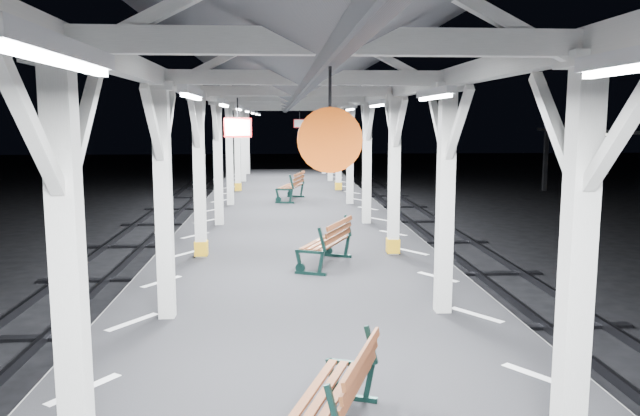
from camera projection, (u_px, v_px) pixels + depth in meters
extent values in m
plane|color=black|center=(302.00, 334.00, 11.18)|extent=(120.00, 120.00, 0.00)
cube|color=black|center=(302.00, 307.00, 11.11)|extent=(6.00, 50.00, 1.00)
cube|color=silver|center=(162.00, 282.00, 10.88)|extent=(1.00, 48.00, 0.01)
cube|color=silver|center=(438.00, 277.00, 11.20)|extent=(1.00, 48.00, 0.01)
cube|color=#2D2D33|center=(47.00, 335.00, 10.87)|extent=(0.08, 60.00, 0.16)
cube|color=black|center=(15.00, 339.00, 10.85)|extent=(2.20, 0.22, 0.06)
cube|color=#2D2D33|center=(543.00, 324.00, 11.46)|extent=(0.08, 60.00, 0.16)
cube|color=#2D2D33|center=(601.00, 323.00, 11.53)|extent=(0.08, 60.00, 0.16)
cube|color=black|center=(572.00, 326.00, 11.50)|extent=(2.20, 0.22, 0.06)
cube|color=silver|center=(69.00, 279.00, 4.76)|extent=(0.22, 0.22, 3.20)
cube|color=silver|center=(56.00, 56.00, 4.52)|extent=(0.40, 0.40, 0.12)
cube|color=silver|center=(83.00, 126.00, 5.14)|extent=(0.10, 0.99, 0.99)
cube|color=silver|center=(31.00, 128.00, 4.05)|extent=(0.10, 0.99, 0.99)
cube|color=silver|center=(164.00, 207.00, 8.71)|extent=(0.22, 0.22, 3.20)
cube|color=silver|center=(159.00, 86.00, 8.48)|extent=(0.40, 0.40, 0.12)
cube|color=silver|center=(168.00, 124.00, 9.09)|extent=(0.10, 0.99, 0.99)
cube|color=silver|center=(153.00, 124.00, 8.00)|extent=(0.10, 0.99, 0.99)
cube|color=silver|center=(199.00, 180.00, 12.66)|extent=(0.22, 0.22, 3.20)
cube|color=silver|center=(197.00, 97.00, 12.43)|extent=(0.40, 0.40, 0.12)
cube|color=gold|center=(201.00, 248.00, 12.86)|extent=(0.26, 0.26, 0.30)
cube|color=silver|center=(201.00, 123.00, 13.04)|extent=(0.10, 0.99, 0.99)
cube|color=silver|center=(194.00, 123.00, 11.96)|extent=(0.10, 0.99, 0.99)
cube|color=silver|center=(218.00, 165.00, 16.61)|extent=(0.22, 0.22, 3.20)
cube|color=silver|center=(217.00, 102.00, 16.38)|extent=(0.40, 0.40, 0.12)
cube|color=silver|center=(219.00, 122.00, 16.99)|extent=(0.10, 0.99, 0.99)
cube|color=silver|center=(215.00, 122.00, 15.91)|extent=(0.10, 0.99, 0.99)
cube|color=silver|center=(230.00, 157.00, 20.56)|extent=(0.22, 0.22, 3.20)
cube|color=silver|center=(229.00, 106.00, 20.33)|extent=(0.40, 0.40, 0.12)
cube|color=silver|center=(230.00, 122.00, 20.95)|extent=(0.10, 0.99, 0.99)
cube|color=silver|center=(228.00, 122.00, 19.86)|extent=(0.10, 0.99, 0.99)
cube|color=silver|center=(237.00, 151.00, 24.51)|extent=(0.22, 0.22, 3.20)
cube|color=silver|center=(237.00, 108.00, 24.28)|extent=(0.40, 0.40, 0.12)
cube|color=gold|center=(238.00, 187.00, 24.71)|extent=(0.26, 0.26, 0.30)
cube|color=silver|center=(238.00, 121.00, 24.90)|extent=(0.10, 0.99, 0.99)
cube|color=silver|center=(236.00, 121.00, 23.81)|extent=(0.10, 0.99, 0.99)
cube|color=silver|center=(243.00, 147.00, 28.47)|extent=(0.22, 0.22, 3.20)
cube|color=silver|center=(242.00, 110.00, 28.23)|extent=(0.40, 0.40, 0.12)
cube|color=silver|center=(243.00, 121.00, 28.85)|extent=(0.10, 0.99, 0.99)
cube|color=silver|center=(242.00, 121.00, 27.76)|extent=(0.10, 0.99, 0.99)
cube|color=silver|center=(247.00, 143.00, 32.42)|extent=(0.22, 0.22, 3.20)
cube|color=silver|center=(247.00, 111.00, 32.19)|extent=(0.40, 0.40, 0.12)
cube|color=silver|center=(247.00, 121.00, 32.80)|extent=(0.10, 0.99, 0.99)
cube|color=silver|center=(246.00, 121.00, 31.71)|extent=(0.10, 0.99, 0.99)
cube|color=silver|center=(577.00, 270.00, 5.02)|extent=(0.22, 0.22, 3.20)
cube|color=silver|center=(589.00, 60.00, 4.79)|extent=(0.40, 0.40, 0.12)
cube|color=silver|center=(554.00, 126.00, 5.40)|extent=(0.10, 0.99, 0.99)
cube|color=silver|center=(624.00, 128.00, 4.32)|extent=(0.10, 0.99, 0.99)
cube|color=silver|center=(445.00, 204.00, 8.97)|extent=(0.22, 0.22, 3.20)
cube|color=silver|center=(448.00, 87.00, 8.74)|extent=(0.40, 0.40, 0.12)
cube|color=silver|center=(438.00, 123.00, 9.35)|extent=(0.10, 0.99, 0.99)
cube|color=silver|center=(459.00, 124.00, 8.27)|extent=(0.10, 0.99, 0.99)
cube|color=silver|center=(394.00, 178.00, 12.92)|extent=(0.22, 0.22, 3.20)
cube|color=silver|center=(395.00, 97.00, 12.69)|extent=(0.40, 0.40, 0.12)
cube|color=gold|center=(393.00, 246.00, 13.12)|extent=(0.26, 0.26, 0.30)
cube|color=silver|center=(390.00, 122.00, 13.31)|extent=(0.10, 0.99, 0.99)
cube|color=silver|center=(400.00, 123.00, 12.22)|extent=(0.10, 0.99, 0.99)
cube|color=silver|center=(367.00, 165.00, 16.88)|extent=(0.22, 0.22, 3.20)
cube|color=silver|center=(368.00, 103.00, 16.64)|extent=(0.40, 0.40, 0.12)
cube|color=silver|center=(365.00, 122.00, 17.26)|extent=(0.10, 0.99, 0.99)
cube|color=silver|center=(370.00, 122.00, 16.17)|extent=(0.10, 0.99, 0.99)
cube|color=silver|center=(350.00, 156.00, 20.83)|extent=(0.22, 0.22, 3.20)
cube|color=silver|center=(350.00, 106.00, 20.59)|extent=(0.40, 0.40, 0.12)
cube|color=silver|center=(348.00, 122.00, 21.21)|extent=(0.10, 0.99, 0.99)
cube|color=silver|center=(352.00, 122.00, 20.12)|extent=(0.10, 0.99, 0.99)
cube|color=silver|center=(339.00, 151.00, 24.78)|extent=(0.22, 0.22, 3.20)
cube|color=silver|center=(339.00, 108.00, 24.55)|extent=(0.40, 0.40, 0.12)
cube|color=gold|center=(338.00, 186.00, 24.98)|extent=(0.26, 0.26, 0.30)
cube|color=silver|center=(337.00, 121.00, 25.16)|extent=(0.10, 0.99, 0.99)
cube|color=silver|center=(340.00, 121.00, 24.07)|extent=(0.10, 0.99, 0.99)
cube|color=silver|center=(330.00, 146.00, 28.73)|extent=(0.22, 0.22, 3.20)
cube|color=silver|center=(330.00, 110.00, 28.50)|extent=(0.40, 0.40, 0.12)
cube|color=silver|center=(329.00, 121.00, 29.11)|extent=(0.10, 0.99, 0.99)
cube|color=silver|center=(331.00, 121.00, 28.03)|extent=(0.10, 0.99, 0.99)
cube|color=silver|center=(324.00, 143.00, 32.68)|extent=(0.22, 0.22, 3.20)
cube|color=silver|center=(324.00, 111.00, 32.45)|extent=(0.40, 0.40, 0.12)
cube|color=silver|center=(323.00, 121.00, 33.06)|extent=(0.10, 0.99, 0.99)
cube|color=silver|center=(325.00, 121.00, 31.98)|extent=(0.10, 0.99, 0.99)
cube|color=silver|center=(182.00, 85.00, 10.43)|extent=(0.18, 48.00, 0.24)
cube|color=silver|center=(417.00, 86.00, 10.70)|extent=(0.18, 48.00, 0.24)
cube|color=silver|center=(330.00, 42.00, 4.64)|extent=(4.20, 0.14, 0.20)
cube|color=silver|center=(306.00, 78.00, 8.59)|extent=(4.20, 0.14, 0.20)
cube|color=silver|center=(297.00, 91.00, 12.54)|extent=(4.20, 0.14, 0.20)
cube|color=silver|center=(293.00, 98.00, 16.49)|extent=(4.20, 0.14, 0.20)
cube|color=silver|center=(290.00, 102.00, 20.45)|extent=(4.20, 0.14, 0.20)
cube|color=silver|center=(288.00, 105.00, 24.40)|extent=(4.20, 0.14, 0.20)
cube|color=silver|center=(287.00, 107.00, 28.35)|extent=(4.20, 0.14, 0.20)
cube|color=silver|center=(286.00, 109.00, 32.30)|extent=(4.20, 0.14, 0.20)
cube|color=silver|center=(301.00, 30.00, 10.44)|extent=(0.16, 48.00, 0.20)
cube|color=#46484D|center=(223.00, 52.00, 10.40)|extent=(2.80, 49.00, 1.45)
cube|color=#46484D|center=(377.00, 54.00, 10.58)|extent=(2.80, 49.00, 1.45)
cube|color=silver|center=(61.00, 48.00, 2.62)|extent=(0.10, 1.35, 0.08)
cube|color=white|center=(62.00, 60.00, 2.62)|extent=(0.05, 1.25, 0.05)
cube|color=silver|center=(192.00, 91.00, 6.57)|extent=(0.10, 1.35, 0.08)
cube|color=white|center=(192.00, 96.00, 6.57)|extent=(0.05, 1.25, 0.05)
cube|color=silver|center=(224.00, 102.00, 10.52)|extent=(0.10, 1.35, 0.08)
cube|color=white|center=(224.00, 105.00, 10.53)|extent=(0.05, 1.25, 0.05)
cube|color=silver|center=(239.00, 107.00, 14.47)|extent=(0.10, 1.35, 0.08)
cube|color=white|center=(239.00, 109.00, 14.48)|extent=(0.05, 1.25, 0.05)
cube|color=silver|center=(247.00, 110.00, 18.42)|extent=(0.10, 1.35, 0.08)
cube|color=white|center=(247.00, 112.00, 18.43)|extent=(0.05, 1.25, 0.05)
cube|color=silver|center=(253.00, 112.00, 22.38)|extent=(0.10, 1.35, 0.08)
cube|color=white|center=(253.00, 113.00, 22.38)|extent=(0.05, 1.25, 0.05)
cube|color=silver|center=(256.00, 113.00, 26.33)|extent=(0.10, 1.35, 0.08)
cube|color=white|center=(257.00, 114.00, 26.33)|extent=(0.05, 1.25, 0.05)
cube|color=silver|center=(259.00, 114.00, 30.28)|extent=(0.10, 1.35, 0.08)
cube|color=white|center=(259.00, 115.00, 30.29)|extent=(0.05, 1.25, 0.05)
cube|color=silver|center=(434.00, 92.00, 6.74)|extent=(0.10, 1.35, 0.08)
cube|color=white|center=(434.00, 97.00, 6.75)|extent=(0.05, 1.25, 0.05)
cube|color=silver|center=(377.00, 102.00, 10.69)|extent=(0.10, 1.35, 0.08)
cube|color=white|center=(377.00, 105.00, 10.70)|extent=(0.05, 1.25, 0.05)
cube|color=silver|center=(350.00, 107.00, 14.64)|extent=(0.10, 1.35, 0.08)
cube|color=white|center=(350.00, 109.00, 14.65)|extent=(0.05, 1.25, 0.05)
cube|color=silver|center=(335.00, 110.00, 18.59)|extent=(0.10, 1.35, 0.08)
cube|color=white|center=(335.00, 112.00, 18.60)|extent=(0.05, 1.25, 0.05)
cube|color=silver|center=(325.00, 112.00, 22.55)|extent=(0.10, 1.35, 0.08)
cube|color=white|center=(325.00, 113.00, 22.55)|extent=(0.05, 1.25, 0.05)
cube|color=silver|center=(318.00, 113.00, 26.50)|extent=(0.10, 1.35, 0.08)
cube|color=white|center=(318.00, 114.00, 26.51)|extent=(0.05, 1.25, 0.05)
cube|color=silver|center=(313.00, 114.00, 30.45)|extent=(0.10, 1.35, 0.08)
cube|color=white|center=(313.00, 115.00, 30.46)|extent=(0.05, 1.25, 0.05)
cylinder|color=black|center=(330.00, 87.00, 4.68)|extent=(0.02, 0.02, 0.30)
cylinder|color=#DE4E0C|center=(330.00, 140.00, 4.74)|extent=(0.50, 0.04, 0.50)
cylinder|color=black|center=(238.00, 108.00, 11.25)|extent=(0.02, 0.02, 0.36)
cube|color=red|center=(238.00, 128.00, 11.30)|extent=(0.50, 0.03, 0.35)
cube|color=white|center=(238.00, 128.00, 11.30)|extent=(0.44, 0.04, 0.29)
cylinder|color=black|center=(300.00, 115.00, 25.46)|extent=(0.02, 0.02, 0.36)
cube|color=red|center=(300.00, 123.00, 25.51)|extent=(0.50, 0.03, 0.35)
cube|color=white|center=(300.00, 123.00, 25.51)|extent=(0.44, 0.05, 0.29)
cube|color=black|center=(545.00, 160.00, 33.61)|extent=(0.20, 0.20, 3.30)
sphere|color=silver|center=(605.00, 133.00, 27.46)|extent=(0.20, 0.20, 0.20)
sphere|color=silver|center=(547.00, 131.00, 33.39)|extent=(0.20, 0.20, 0.20)
cube|color=black|center=(333.00, 409.00, 4.79)|extent=(0.15, 0.09, 0.39)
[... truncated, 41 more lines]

